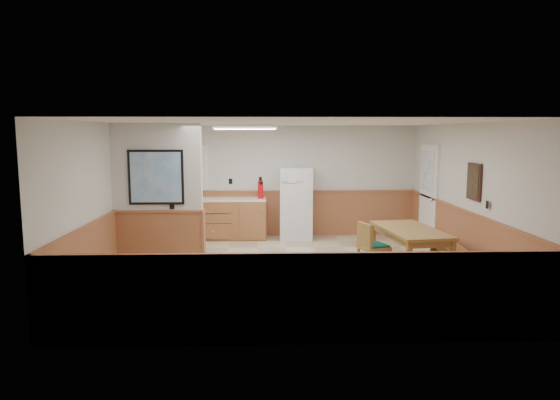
{
  "coord_description": "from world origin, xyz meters",
  "views": [
    {
      "loc": [
        -0.45,
        -8.26,
        2.33
      ],
      "look_at": [
        -0.17,
        0.4,
        1.17
      ],
      "focal_mm": 32.0,
      "sensor_mm": 36.0,
      "label": 1
    }
  ],
  "objects_px": {
    "soap_bottle": "(183,194)",
    "dining_bench": "(452,253)",
    "dining_table": "(410,234)",
    "dining_chair": "(369,244)",
    "fire_extinguisher": "(260,189)",
    "refrigerator": "(296,203)"
  },
  "relations": [
    {
      "from": "refrigerator",
      "to": "dining_bench",
      "type": "xyz_separation_m",
      "value": [
        2.43,
        -2.82,
        -0.45
      ]
    },
    {
      "from": "dining_table",
      "to": "dining_bench",
      "type": "bearing_deg",
      "value": -10.59
    },
    {
      "from": "dining_chair",
      "to": "fire_extinguisher",
      "type": "height_order",
      "value": "fire_extinguisher"
    },
    {
      "from": "dining_chair",
      "to": "dining_table",
      "type": "bearing_deg",
      "value": -20.33
    },
    {
      "from": "dining_bench",
      "to": "dining_chair",
      "type": "distance_m",
      "value": 1.4
    },
    {
      "from": "fire_extinguisher",
      "to": "dining_bench",
      "type": "bearing_deg",
      "value": -30.38
    },
    {
      "from": "dining_table",
      "to": "soap_bottle",
      "type": "relative_size",
      "value": 8.49
    },
    {
      "from": "dining_chair",
      "to": "fire_extinguisher",
      "type": "bearing_deg",
      "value": 104.55
    },
    {
      "from": "dining_table",
      "to": "dining_chair",
      "type": "distance_m",
      "value": 0.7
    },
    {
      "from": "dining_chair",
      "to": "soap_bottle",
      "type": "relative_size",
      "value": 4.09
    },
    {
      "from": "dining_table",
      "to": "dining_bench",
      "type": "height_order",
      "value": "dining_table"
    },
    {
      "from": "fire_extinguisher",
      "to": "soap_bottle",
      "type": "relative_size",
      "value": 2.31
    },
    {
      "from": "dining_table",
      "to": "dining_chair",
      "type": "relative_size",
      "value": 2.07
    },
    {
      "from": "refrigerator",
      "to": "fire_extinguisher",
      "type": "distance_m",
      "value": 0.85
    },
    {
      "from": "dining_table",
      "to": "soap_bottle",
      "type": "distance_m",
      "value": 5.06
    },
    {
      "from": "dining_table",
      "to": "soap_bottle",
      "type": "bearing_deg",
      "value": 138.99
    },
    {
      "from": "refrigerator",
      "to": "dining_bench",
      "type": "distance_m",
      "value": 3.76
    },
    {
      "from": "refrigerator",
      "to": "dining_chair",
      "type": "height_order",
      "value": "refrigerator"
    },
    {
      "from": "dining_bench",
      "to": "dining_table",
      "type": "bearing_deg",
      "value": -179.26
    },
    {
      "from": "soap_bottle",
      "to": "dining_bench",
      "type": "bearing_deg",
      "value": -29.93
    },
    {
      "from": "dining_bench",
      "to": "dining_chair",
      "type": "relative_size",
      "value": 1.87
    },
    {
      "from": "refrigerator",
      "to": "dining_table",
      "type": "relative_size",
      "value": 0.9
    }
  ]
}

